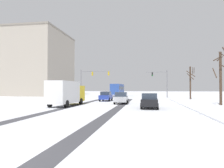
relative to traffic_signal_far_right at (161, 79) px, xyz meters
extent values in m
cube|color=#424247|center=(-12.59, -27.21, -4.36)|extent=(1.01, 37.77, 0.01)
cube|color=#424247|center=(-6.80, -27.21, -4.36)|extent=(0.99, 37.77, 0.01)
cube|color=white|center=(2.72, -28.93, -4.30)|extent=(4.00, 37.77, 0.12)
cylinder|color=slate|center=(1.32, -0.05, -1.11)|extent=(0.18, 0.18, 6.50)
cylinder|color=slate|center=(-1.14, 0.06, 1.74)|extent=(4.92, 0.33, 0.12)
cube|color=black|center=(-2.12, 0.10, 1.19)|extent=(0.33, 0.25, 0.90)
sphere|color=black|center=(-2.12, -0.06, 1.49)|extent=(0.20, 0.20, 0.20)
sphere|color=black|center=(-2.12, -0.06, 1.19)|extent=(0.20, 0.20, 0.20)
sphere|color=green|center=(-2.12, -0.06, 0.89)|extent=(0.20, 0.20, 0.20)
cylinder|color=slate|center=(-18.61, -4.05, -1.11)|extent=(0.18, 0.18, 6.50)
cylinder|color=slate|center=(-15.12, -4.25, 1.74)|extent=(6.99, 0.53, 0.12)
cube|color=#B79319|center=(-15.82, -4.21, 1.19)|extent=(0.33, 0.26, 0.90)
sphere|color=black|center=(-15.81, -4.05, 1.49)|extent=(0.20, 0.20, 0.20)
sphere|color=black|center=(-15.81, -4.05, 1.19)|extent=(0.20, 0.20, 0.20)
sphere|color=green|center=(-15.81, -4.05, 0.89)|extent=(0.20, 0.20, 0.20)
cube|color=#B79319|center=(-11.98, -4.44, 1.19)|extent=(0.33, 0.26, 0.90)
sphere|color=black|center=(-11.97, -4.28, 1.49)|extent=(0.20, 0.20, 0.20)
sphere|color=black|center=(-11.97, -4.28, 1.19)|extent=(0.20, 0.20, 0.20)
sphere|color=green|center=(-11.97, -4.28, 0.89)|extent=(0.20, 0.20, 0.20)
cube|color=#233899|center=(-10.48, -15.45, -3.69)|extent=(1.73, 4.11, 0.70)
cube|color=#2D3847|center=(-10.48, -15.60, -3.04)|extent=(1.57, 1.91, 0.60)
cylinder|color=black|center=(-11.28, -14.17, -4.04)|extent=(0.22, 0.64, 0.64)
cylinder|color=black|center=(-9.67, -14.18, -4.04)|extent=(0.22, 0.64, 0.64)
cylinder|color=black|center=(-11.30, -16.71, -4.04)|extent=(0.22, 0.64, 0.64)
cylinder|color=black|center=(-9.68, -16.72, -4.04)|extent=(0.22, 0.64, 0.64)
cube|color=#B7BABF|center=(-7.16, -21.38, -3.69)|extent=(1.80, 4.14, 0.70)
cube|color=#2D3847|center=(-7.16, -21.53, -3.04)|extent=(1.61, 1.94, 0.60)
cylinder|color=black|center=(-8.00, -20.13, -4.04)|extent=(0.24, 0.65, 0.64)
cylinder|color=black|center=(-6.39, -20.09, -4.04)|extent=(0.24, 0.65, 0.64)
cylinder|color=black|center=(-7.94, -22.67, -4.04)|extent=(0.24, 0.65, 0.64)
cylinder|color=black|center=(-6.32, -22.63, -4.04)|extent=(0.24, 0.65, 0.64)
cube|color=black|center=(-3.38, -27.44, -3.69)|extent=(1.85, 4.16, 0.70)
cube|color=#2D3847|center=(-3.38, -27.59, -3.04)|extent=(1.63, 1.96, 0.60)
cylinder|color=black|center=(-4.14, -26.14, -4.04)|extent=(0.24, 0.65, 0.64)
cylinder|color=black|center=(-2.52, -26.20, -4.04)|extent=(0.24, 0.65, 0.64)
cylinder|color=black|center=(-4.23, -28.68, -4.04)|extent=(0.24, 0.65, 0.64)
cylinder|color=black|center=(-2.62, -28.74, -4.04)|extent=(0.24, 0.65, 0.64)
cube|color=#284793|center=(-11.77, 9.08, -2.43)|extent=(2.70, 11.04, 2.90)
cube|color=#283342|center=(-11.77, 9.08, -2.08)|extent=(2.73, 10.17, 0.90)
cylinder|color=black|center=(-10.65, 5.21, -3.88)|extent=(0.32, 0.97, 0.96)
cylinder|color=black|center=(-13.03, 5.25, -3.88)|extent=(0.32, 0.97, 0.96)
cylinder|color=black|center=(-10.52, 12.36, -3.88)|extent=(0.32, 0.97, 0.96)
cylinder|color=black|center=(-12.89, 12.40, -3.88)|extent=(0.32, 0.97, 0.96)
cube|color=yellow|center=(-13.39, -23.00, -2.89)|extent=(2.17, 2.27, 2.10)
cube|color=silver|center=(-13.51, -26.69, -2.64)|extent=(2.37, 5.27, 2.60)
cylinder|color=black|center=(-14.42, -23.40, -3.94)|extent=(0.31, 0.85, 0.84)
cylinder|color=black|center=(-12.39, -23.47, -3.94)|extent=(0.31, 0.85, 0.84)
cylinder|color=black|center=(-14.57, -28.09, -3.94)|extent=(0.31, 0.85, 0.84)
cylinder|color=black|center=(-12.55, -28.16, -3.94)|extent=(0.31, 0.85, 0.84)
cylinder|color=#423023|center=(5.81, -21.63, -0.91)|extent=(0.32, 0.32, 6.90)
cylinder|color=#423023|center=(5.86, -21.28, 1.69)|extent=(0.79, 0.21, 0.65)
cylinder|color=#423023|center=(5.91, -22.08, 0.68)|extent=(0.98, 0.33, 0.59)
cylinder|color=#423023|center=(5.86, -22.03, 2.17)|extent=(0.86, 0.20, 0.69)
cylinder|color=#423023|center=(5.09, -21.63, -0.19)|extent=(0.12, 1.52, 1.44)
cylinder|color=#423023|center=(5.53, -21.14, 1.70)|extent=(1.10, 0.71, 0.65)
cylinder|color=#423023|center=(5.10, -7.11, -1.09)|extent=(0.30, 0.30, 6.54)
cylinder|color=#423023|center=(5.05, -7.91, 0.66)|extent=(1.69, 0.26, 1.28)
cylinder|color=#423023|center=(5.56, -7.17, 1.34)|extent=(0.21, 1.00, 1.30)
cylinder|color=#423023|center=(5.81, -7.25, 1.33)|extent=(0.38, 1.49, 1.16)
cylinder|color=#423023|center=(5.01, -7.72, 0.15)|extent=(1.33, 0.34, 1.29)
cube|color=#A89E8E|center=(-39.18, 9.75, 5.19)|extent=(20.82, 20.52, 19.10)
cube|color=gray|center=(-39.18, 9.75, 14.99)|extent=(21.12, 20.82, 0.50)
camera|label=1|loc=(-3.87, -49.97, -2.21)|focal=32.82mm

